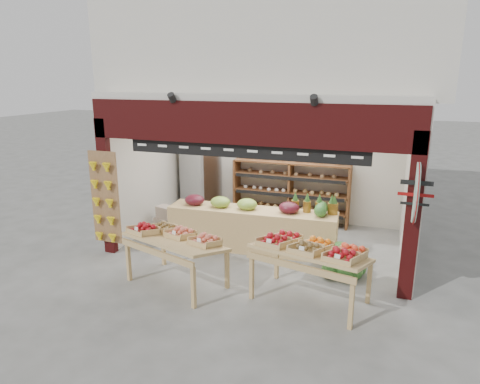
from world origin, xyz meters
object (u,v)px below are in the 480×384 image
object	(u,v)px
refrigerator	(201,177)
display_table_right	(311,250)
back_shelving	(291,176)
cardboard_stack	(173,224)
watermelon_pile	(344,265)
mid_counter	(251,227)
display_table_left	(174,238)

from	to	relation	value
refrigerator	display_table_right	world-z (taller)	refrigerator
back_shelving	cardboard_stack	xyz separation A→B (m)	(-2.25, -1.70, -0.90)
back_shelving	display_table_right	size ratio (longest dim) A/B	1.47
back_shelving	watermelon_pile	world-z (taller)	back_shelving
back_shelving	watermelon_pile	distance (m)	3.11
back_shelving	mid_counter	size ratio (longest dim) A/B	0.82
cardboard_stack	watermelon_pile	bearing A→B (deg)	-12.21
refrigerator	display_table_left	size ratio (longest dim) A/B	1.05
refrigerator	display_table_left	world-z (taller)	refrigerator
back_shelving	mid_counter	xyz separation A→B (m)	(-0.34, -1.96, -0.66)
display_table_right	back_shelving	bearing A→B (deg)	107.74
mid_counter	display_table_right	world-z (taller)	display_table_right
cardboard_stack	display_table_left	world-z (taller)	display_table_left
refrigerator	watermelon_pile	size ratio (longest dim) A/B	2.56
back_shelving	watermelon_pile	size ratio (longest dim) A/B	3.69
refrigerator	watermelon_pile	bearing A→B (deg)	-12.45
mid_counter	display_table_right	distance (m)	2.28
refrigerator	cardboard_stack	world-z (taller)	refrigerator
cardboard_stack	display_table_right	xyz separation A→B (m)	(3.41, -1.94, 0.63)
cardboard_stack	watermelon_pile	xyz separation A→B (m)	(3.81, -0.83, -0.03)
display_table_right	display_table_left	bearing A→B (deg)	-177.46
display_table_left	back_shelving	bearing A→B (deg)	73.28
display_table_left	mid_counter	bearing A→B (deg)	66.16
mid_counter	watermelon_pile	world-z (taller)	mid_counter
back_shelving	refrigerator	bearing A→B (deg)	-176.32
cardboard_stack	back_shelving	bearing A→B (deg)	37.12
back_shelving	display_table_left	size ratio (longest dim) A/B	1.51
cardboard_stack	display_table_right	world-z (taller)	display_table_right
display_table_left	watermelon_pile	world-z (taller)	display_table_left
cardboard_stack	display_table_left	size ratio (longest dim) A/B	0.56
cardboard_stack	display_table_left	xyz separation A→B (m)	(1.12, -2.04, 0.57)
display_table_right	cardboard_stack	bearing A→B (deg)	150.39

